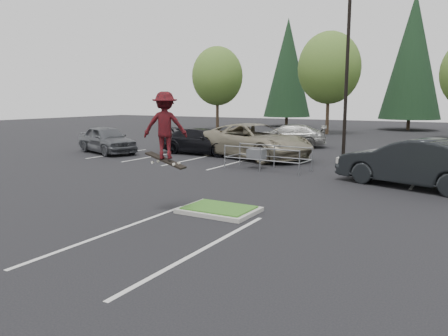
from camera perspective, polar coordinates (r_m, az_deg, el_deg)
The scene contains 15 objects.
ground at distance 13.12m, azimuth -0.63°, elevation -5.78°, with size 120.00×120.00×0.00m, color black.
grass_median at distance 13.10m, azimuth -0.63°, elevation -5.45°, with size 2.20×1.60×0.16m.
stall_lines at distance 18.95m, azimuth 5.15°, elevation -1.20°, with size 22.62×17.60×0.01m.
light_pole at distance 23.71m, azimuth 15.73°, elevation 11.60°, with size 0.70×0.60×10.12m.
decid_a at distance 47.76m, azimuth -0.87°, elevation 11.68°, with size 5.44×5.44×8.91m.
decid_b at distance 43.37m, azimuth 13.56°, elevation 12.31°, with size 5.89×5.89×9.64m.
conif_a at distance 55.00m, azimuth 8.31°, elevation 12.81°, with size 5.72×5.72×13.00m.
conif_b at distance 52.01m, azimuth 23.42°, elevation 13.24°, with size 6.38×6.38×14.50m.
cart_corral at distance 21.14m, azimuth 4.60°, elevation 1.82°, with size 4.13×1.75×1.14m.
skateboarder at distance 12.55m, azimuth -7.73°, elevation 5.47°, with size 1.42×1.21×2.17m.
car_l_tan at distance 25.06m, azimuth 3.93°, elevation 3.57°, with size 3.27×7.09×1.97m, color gray.
car_l_black at distance 26.80m, azimuth -2.82°, elevation 3.50°, with size 2.20×5.41×1.57m, color black.
car_l_grey at distance 28.27m, azimuth -15.12°, elevation 3.62°, with size 2.01×4.99×1.70m, color #4C4E53.
car_r_charc at distance 18.18m, azimuth 23.53°, elevation 0.63°, with size 1.98×5.68×1.87m, color black.
car_far_silver at distance 31.21m, azimuth 8.38°, elevation 4.19°, with size 2.20×5.42×1.57m, color gray.
Camera 1 is at (6.47, -10.91, 3.34)m, focal length 35.00 mm.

